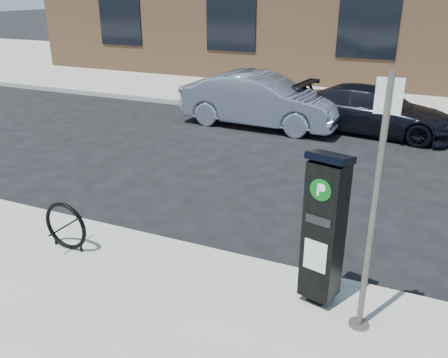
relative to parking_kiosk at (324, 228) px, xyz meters
The scene contains 9 objects.
ground 1.91m from the parking_kiosk, 160.60° to the left, with size 120.00×120.00×0.00m, color black.
sidewalk_far 14.63m from the parking_kiosk, 95.79° to the left, with size 60.00×12.00×0.15m, color gray.
curb_near 1.86m from the parking_kiosk, 161.30° to the left, with size 60.00×0.12×0.16m, color #9E9B93.
curb_far 8.72m from the parking_kiosk, 99.79° to the left, with size 60.00×0.12×0.16m, color #9E9B93.
parking_kiosk is the anchor object (origin of this frame).
sign_pole 0.71m from the parking_kiosk, 27.98° to the right, with size 0.24×0.22×2.72m.
bike_rack 3.53m from the parking_kiosk, behind, with size 0.70×0.08×0.70m.
car_silver 8.01m from the parking_kiosk, 114.77° to the left, with size 1.50×4.31×1.42m, color #828EA5.
car_dark 7.87m from the parking_kiosk, 93.38° to the left, with size 1.65×4.05×1.18m, color black.
Camera 1 is at (2.34, -5.17, 3.55)m, focal length 38.00 mm.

